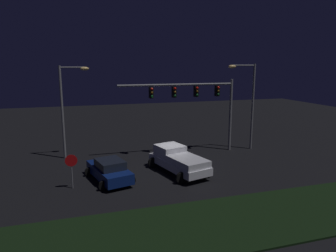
% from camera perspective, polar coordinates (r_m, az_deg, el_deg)
% --- Properties ---
extents(ground_plane, '(80.00, 80.00, 0.00)m').
position_cam_1_polar(ground_plane, '(24.13, 0.54, -7.60)').
color(ground_plane, black).
extents(grass_median, '(22.80, 5.28, 0.10)m').
position_cam_1_polar(grass_median, '(16.47, 10.44, -16.94)').
color(grass_median, black).
rests_on(grass_median, ground_plane).
extents(pickup_truck, '(3.77, 5.73, 1.80)m').
position_cam_1_polar(pickup_truck, '(22.90, 1.71, -6.02)').
color(pickup_truck, silver).
rests_on(pickup_truck, ground_plane).
extents(car_sedan, '(3.15, 4.70, 1.51)m').
position_cam_1_polar(car_sedan, '(21.66, -10.68, -7.95)').
color(car_sedan, navy).
rests_on(car_sedan, ground_plane).
extents(traffic_signal_gantry, '(10.32, 0.56, 6.50)m').
position_cam_1_polar(traffic_signal_gantry, '(27.22, 5.22, 5.35)').
color(traffic_signal_gantry, slate).
rests_on(traffic_signal_gantry, ground_plane).
extents(street_lamp_left, '(2.40, 0.44, 7.69)m').
position_cam_1_polar(street_lamp_left, '(26.92, -17.86, 4.44)').
color(street_lamp_left, slate).
rests_on(street_lamp_left, ground_plane).
extents(street_lamp_right, '(2.70, 0.44, 7.85)m').
position_cam_1_polar(street_lamp_right, '(29.25, 14.37, 5.34)').
color(street_lamp_right, slate).
rests_on(street_lamp_right, ground_plane).
extents(stop_sign, '(0.76, 0.08, 2.23)m').
position_cam_1_polar(stop_sign, '(20.66, -17.25, -6.81)').
color(stop_sign, slate).
rests_on(stop_sign, ground_plane).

